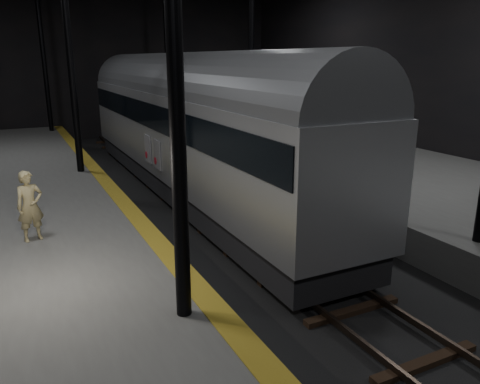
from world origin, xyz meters
TOP-DOWN VIEW (x-y plane):
  - ground at (0.00, 0.00)m, footprint 44.00×44.00m
  - platform_right at (7.50, 0.00)m, footprint 9.00×43.80m
  - tactile_strip at (-3.25, 0.00)m, footprint 0.50×43.80m
  - track at (0.00, 0.00)m, footprint 2.40×43.00m
  - train at (-0.00, 6.17)m, footprint 3.02×20.18m
  - woman at (-5.93, 0.92)m, footprint 0.72×0.57m

SIDE VIEW (x-z plane):
  - ground at x=0.00m, z-range 0.00..0.00m
  - track at x=0.00m, z-range -0.05..0.19m
  - platform_right at x=7.50m, z-range 0.00..1.00m
  - tactile_strip at x=-3.25m, z-range 1.00..1.01m
  - woman at x=-5.93m, z-range 1.00..2.74m
  - train at x=0.00m, z-range 0.31..5.71m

